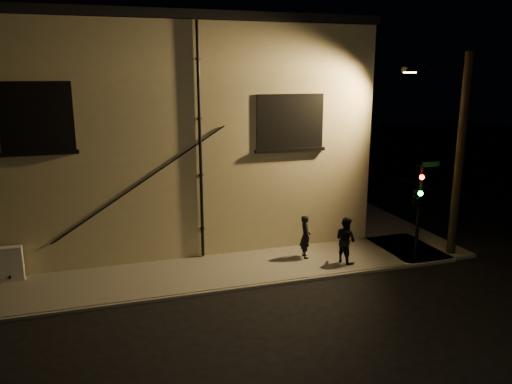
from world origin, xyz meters
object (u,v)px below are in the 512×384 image
object	(u,v)px
pedestrian_a	(305,237)
streetlamp_pole	(457,152)
pedestrian_b	(346,240)
traffic_signal	(417,196)

from	to	relation	value
pedestrian_a	streetlamp_pole	size ratio (longest dim) A/B	0.21
pedestrian_a	pedestrian_b	bearing A→B (deg)	-118.80
pedestrian_b	streetlamp_pole	xyz separation A→B (m)	(4.20, -0.28, 3.00)
pedestrian_b	traffic_signal	bearing A→B (deg)	-125.64
pedestrian_b	streetlamp_pole	distance (m)	5.17
pedestrian_a	streetlamp_pole	bearing A→B (deg)	-94.80
pedestrian_b	traffic_signal	world-z (taller)	traffic_signal
traffic_signal	streetlamp_pole	size ratio (longest dim) A/B	0.48
pedestrian_a	pedestrian_b	size ratio (longest dim) A/B	0.96
pedestrian_b	traffic_signal	xyz separation A→B (m)	(2.36, -0.66, 1.59)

